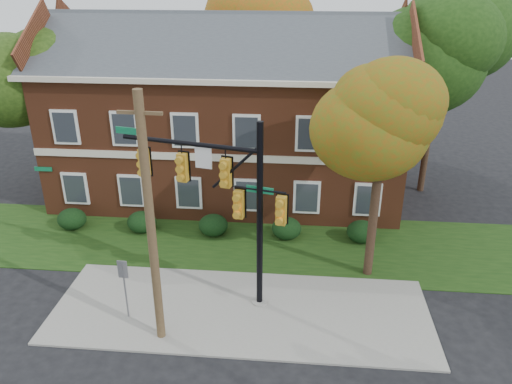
# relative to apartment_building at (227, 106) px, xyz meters

# --- Properties ---
(ground) EXTENTS (120.00, 120.00, 0.00)m
(ground) POSITION_rel_apartment_building_xyz_m (2.00, -11.95, -4.99)
(ground) COLOR black
(ground) RESTS_ON ground
(sidewalk) EXTENTS (14.00, 5.00, 0.08)m
(sidewalk) POSITION_rel_apartment_building_xyz_m (2.00, -10.95, -4.95)
(sidewalk) COLOR gray
(sidewalk) RESTS_ON ground
(grass_strip) EXTENTS (30.00, 6.00, 0.04)m
(grass_strip) POSITION_rel_apartment_building_xyz_m (2.00, -5.95, -4.97)
(grass_strip) COLOR #193811
(grass_strip) RESTS_ON ground
(apartment_building) EXTENTS (18.80, 8.80, 9.74)m
(apartment_building) POSITION_rel_apartment_building_xyz_m (0.00, 0.00, 0.00)
(apartment_building) COLOR brown
(apartment_building) RESTS_ON ground
(hedge_far_left) EXTENTS (1.40, 1.26, 1.05)m
(hedge_far_left) POSITION_rel_apartment_building_xyz_m (-7.00, -5.25, -4.46)
(hedge_far_left) COLOR black
(hedge_far_left) RESTS_ON ground
(hedge_left) EXTENTS (1.40, 1.26, 1.05)m
(hedge_left) POSITION_rel_apartment_building_xyz_m (-3.50, -5.25, -4.46)
(hedge_left) COLOR black
(hedge_left) RESTS_ON ground
(hedge_center) EXTENTS (1.40, 1.26, 1.05)m
(hedge_center) POSITION_rel_apartment_building_xyz_m (0.00, -5.25, -4.46)
(hedge_center) COLOR black
(hedge_center) RESTS_ON ground
(hedge_right) EXTENTS (1.40, 1.26, 1.05)m
(hedge_right) POSITION_rel_apartment_building_xyz_m (3.50, -5.25, -4.46)
(hedge_right) COLOR black
(hedge_right) RESTS_ON ground
(hedge_far_right) EXTENTS (1.40, 1.26, 1.05)m
(hedge_far_right) POSITION_rel_apartment_building_xyz_m (7.00, -5.25, -4.46)
(hedge_far_right) COLOR black
(hedge_far_right) RESTS_ON ground
(tree_near_right) EXTENTS (4.50, 4.25, 8.58)m
(tree_near_right) POSITION_rel_apartment_building_xyz_m (7.22, -8.09, 1.68)
(tree_near_right) COLOR black
(tree_near_right) RESTS_ON ground
(tree_left_rear) EXTENTS (5.40, 5.10, 8.88)m
(tree_left_rear) POSITION_rel_apartment_building_xyz_m (-9.73, -1.12, 1.69)
(tree_left_rear) COLOR black
(tree_left_rear) RESTS_ON ground
(tree_right_rear) EXTENTS (6.30, 5.95, 10.62)m
(tree_right_rear) POSITION_rel_apartment_building_xyz_m (11.31, 0.86, 3.13)
(tree_right_rear) COLOR black
(tree_right_rear) RESTS_ON ground
(tree_far_rear) EXTENTS (6.84, 6.46, 11.52)m
(tree_far_rear) POSITION_rel_apartment_building_xyz_m (1.34, 7.84, 3.86)
(tree_far_rear) COLOR black
(tree_far_rear) RESTS_ON ground
(traffic_signal) EXTENTS (6.34, 1.64, 7.22)m
(traffic_signal) POSITION_rel_apartment_building_xyz_m (1.40, -10.16, -0.51)
(traffic_signal) COLOR gray
(traffic_signal) RESTS_ON ground
(utility_pole) EXTENTS (1.36, 0.30, 8.69)m
(utility_pole) POSITION_rel_apartment_building_xyz_m (-0.58, -12.62, -0.58)
(utility_pole) COLOR brown
(utility_pole) RESTS_ON ground
(sign_post) EXTENTS (0.36, 0.07, 2.46)m
(sign_post) POSITION_rel_apartment_building_xyz_m (-2.05, -11.71, -3.32)
(sign_post) COLOR slate
(sign_post) RESTS_ON ground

